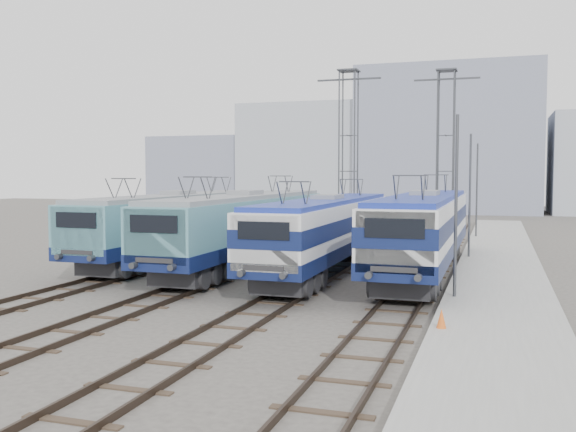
{
  "coord_description": "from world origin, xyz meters",
  "views": [
    {
      "loc": [
        10.06,
        -22.28,
        4.85
      ],
      "look_at": [
        0.46,
        7.0,
        2.8
      ],
      "focal_mm": 40.0,
      "sensor_mm": 36.0,
      "label": 1
    }
  ],
  "objects_px": {
    "catenary_tower_west": "(348,148)",
    "mast_mid": "(470,198)",
    "locomotive_far_right": "(424,225)",
    "catenary_tower_east": "(446,148)",
    "safety_cone": "(441,318)",
    "locomotive_center_right": "(326,227)",
    "locomotive_far_left": "(177,221)",
    "mast_rear": "(477,192)",
    "locomotive_center_left": "(244,223)",
    "mast_front": "(456,210)"
  },
  "relations": [
    {
      "from": "catenary_tower_west",
      "to": "mast_mid",
      "type": "height_order",
      "value": "catenary_tower_west"
    },
    {
      "from": "locomotive_far_right",
      "to": "catenary_tower_west",
      "type": "height_order",
      "value": "catenary_tower_west"
    },
    {
      "from": "catenary_tower_east",
      "to": "safety_cone",
      "type": "relative_size",
      "value": 20.82
    },
    {
      "from": "catenary_tower_east",
      "to": "locomotive_center_right",
      "type": "bearing_deg",
      "value": -104.42
    },
    {
      "from": "locomotive_far_left",
      "to": "mast_mid",
      "type": "relative_size",
      "value": 2.59
    },
    {
      "from": "mast_rear",
      "to": "safety_cone",
      "type": "bearing_deg",
      "value": -90.09
    },
    {
      "from": "locomotive_center_left",
      "to": "mast_front",
      "type": "height_order",
      "value": "mast_front"
    },
    {
      "from": "locomotive_far_left",
      "to": "safety_cone",
      "type": "xyz_separation_m",
      "value": [
        15.3,
        -12.44,
        -1.67
      ]
    },
    {
      "from": "locomotive_center_right",
      "to": "mast_front",
      "type": "height_order",
      "value": "mast_front"
    },
    {
      "from": "mast_rear",
      "to": "locomotive_far_right",
      "type": "bearing_deg",
      "value": -96.07
    },
    {
      "from": "catenary_tower_west",
      "to": "mast_rear",
      "type": "relative_size",
      "value": 1.71
    },
    {
      "from": "locomotive_center_left",
      "to": "catenary_tower_east",
      "type": "relative_size",
      "value": 1.54
    },
    {
      "from": "locomotive_center_left",
      "to": "locomotive_center_right",
      "type": "bearing_deg",
      "value": -7.11
    },
    {
      "from": "locomotive_center_left",
      "to": "locomotive_center_right",
      "type": "height_order",
      "value": "locomotive_center_left"
    },
    {
      "from": "locomotive_far_left",
      "to": "mast_front",
      "type": "distance_m",
      "value": 17.03
    },
    {
      "from": "locomotive_center_right",
      "to": "locomotive_far_right",
      "type": "xyz_separation_m",
      "value": [
        4.5,
        1.12,
        0.12
      ]
    },
    {
      "from": "catenary_tower_west",
      "to": "mast_front",
      "type": "bearing_deg",
      "value": -66.73
    },
    {
      "from": "catenary_tower_west",
      "to": "catenary_tower_east",
      "type": "height_order",
      "value": "same"
    },
    {
      "from": "locomotive_center_left",
      "to": "mast_mid",
      "type": "xyz_separation_m",
      "value": [
        10.85,
        5.97,
        1.2
      ]
    },
    {
      "from": "mast_front",
      "to": "mast_rear",
      "type": "bearing_deg",
      "value": 90.0
    },
    {
      "from": "locomotive_far_right",
      "to": "catenary_tower_east",
      "type": "bearing_deg",
      "value": 90.93
    },
    {
      "from": "mast_front",
      "to": "locomotive_center_left",
      "type": "bearing_deg",
      "value": 150.92
    },
    {
      "from": "locomotive_center_left",
      "to": "locomotive_far_right",
      "type": "relative_size",
      "value": 0.98
    },
    {
      "from": "catenary_tower_west",
      "to": "locomotive_center_right",
      "type": "bearing_deg",
      "value": -81.2
    },
    {
      "from": "catenary_tower_east",
      "to": "locomotive_far_right",
      "type": "bearing_deg",
      "value": -89.07
    },
    {
      "from": "locomotive_far_left",
      "to": "locomotive_center_left",
      "type": "height_order",
      "value": "locomotive_center_left"
    },
    {
      "from": "locomotive_center_left",
      "to": "locomotive_center_right",
      "type": "xyz_separation_m",
      "value": [
        4.5,
        -0.56,
        -0.03
      ]
    },
    {
      "from": "catenary_tower_west",
      "to": "mast_rear",
      "type": "distance_m",
      "value": 9.99
    },
    {
      "from": "locomotive_far_left",
      "to": "mast_front",
      "type": "bearing_deg",
      "value": -25.34
    },
    {
      "from": "locomotive_center_right",
      "to": "locomotive_far_right",
      "type": "distance_m",
      "value": 4.64
    },
    {
      "from": "catenary_tower_west",
      "to": "safety_cone",
      "type": "bearing_deg",
      "value": -71.23
    },
    {
      "from": "locomotive_center_right",
      "to": "safety_cone",
      "type": "relative_size",
      "value": 30.85
    },
    {
      "from": "mast_mid",
      "to": "safety_cone",
      "type": "distance_m",
      "value": 17.41
    },
    {
      "from": "locomotive_far_right",
      "to": "catenary_tower_west",
      "type": "xyz_separation_m",
      "value": [
        -6.75,
        13.41,
        4.25
      ]
    },
    {
      "from": "mast_rear",
      "to": "locomotive_far_left",
      "type": "bearing_deg",
      "value": -132.53
    },
    {
      "from": "locomotive_far_left",
      "to": "mast_mid",
      "type": "bearing_deg",
      "value": 17.13
    },
    {
      "from": "mast_front",
      "to": "locomotive_far_right",
      "type": "bearing_deg",
      "value": 105.68
    },
    {
      "from": "locomotive_far_right",
      "to": "safety_cone",
      "type": "bearing_deg",
      "value": -81.29
    },
    {
      "from": "mast_mid",
      "to": "safety_cone",
      "type": "relative_size",
      "value": 12.15
    },
    {
      "from": "locomotive_far_left",
      "to": "catenary_tower_east",
      "type": "distance_m",
      "value": 20.29
    },
    {
      "from": "catenary_tower_west",
      "to": "safety_cone",
      "type": "distance_m",
      "value": 27.26
    },
    {
      "from": "safety_cone",
      "to": "locomotive_far_left",
      "type": "bearing_deg",
      "value": 140.9
    },
    {
      "from": "mast_front",
      "to": "locomotive_center_right",
      "type": "bearing_deg",
      "value": 139.24
    },
    {
      "from": "catenary_tower_east",
      "to": "mast_front",
      "type": "distance_m",
      "value": 22.32
    },
    {
      "from": "catenary_tower_east",
      "to": "mast_front",
      "type": "xyz_separation_m",
      "value": [
        2.1,
        -22.0,
        -3.14
      ]
    },
    {
      "from": "mast_front",
      "to": "mast_mid",
      "type": "distance_m",
      "value": 12.0
    },
    {
      "from": "locomotive_center_right",
      "to": "mast_front",
      "type": "bearing_deg",
      "value": -40.76
    },
    {
      "from": "mast_rear",
      "to": "mast_front",
      "type": "bearing_deg",
      "value": -90.0
    },
    {
      "from": "locomotive_far_left",
      "to": "catenary_tower_east",
      "type": "height_order",
      "value": "catenary_tower_east"
    },
    {
      "from": "locomotive_far_right",
      "to": "catenary_tower_east",
      "type": "distance_m",
      "value": 15.99
    }
  ]
}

